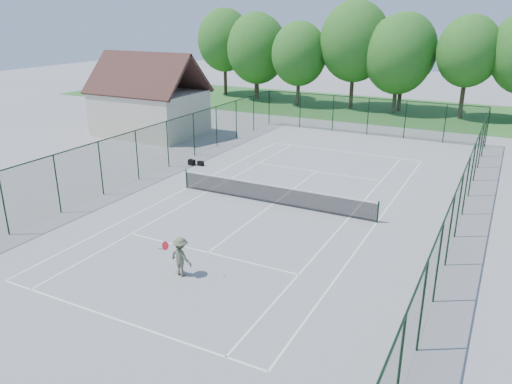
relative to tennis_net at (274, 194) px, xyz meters
The scene contains 10 objects.
ground 0.58m from the tennis_net, ahead, with size 140.00×140.00×0.00m, color gray.
grass_far 30.01m from the tennis_net, 90.00° to the left, with size 80.00×16.00×0.01m, color #326E2B.
court_lines 0.57m from the tennis_net, ahead, with size 11.05×23.85×0.01m.
tennis_net is the anchor object (origin of this frame).
fence_enclosure 0.98m from the tennis_net, ahead, with size 18.05×36.05×3.02m.
utility_building 19.04m from the tennis_net, 147.99° to the left, with size 8.60×6.27×6.63m.
tree_line_far 30.48m from the tennis_net, 90.00° to the left, with size 39.40×6.40×9.70m.
sports_bag_a 8.83m from the tennis_net, 153.23° to the left, with size 0.46×0.28×0.37m, color black.
sports_bag_b 8.38m from the tennis_net, 150.39° to the left, with size 0.39×0.24×0.31m, color black.
tennis_player 8.46m from the tennis_net, 89.11° to the right, with size 2.00×0.81×1.56m.
Camera 1 is at (10.43, -22.20, 9.45)m, focal length 35.00 mm.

